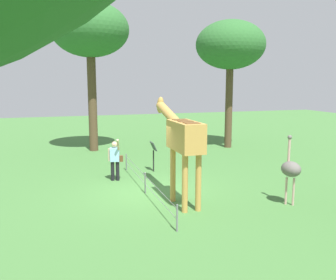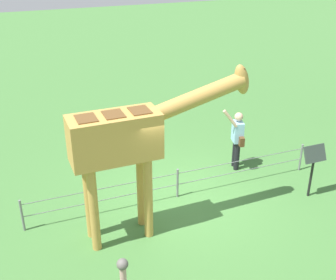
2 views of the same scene
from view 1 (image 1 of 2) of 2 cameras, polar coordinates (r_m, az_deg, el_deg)
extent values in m
plane|color=#427538|center=(13.14, -2.72, -8.22)|extent=(60.00, 60.00, 0.00)
cylinder|color=#C69347|center=(12.00, 0.77, -5.44)|extent=(0.18, 0.18, 1.80)
cylinder|color=#C69347|center=(12.15, 2.74, -5.27)|extent=(0.18, 0.18, 1.80)
cylinder|color=#C69347|center=(11.00, 2.65, -6.81)|extent=(0.18, 0.18, 1.80)
cylinder|color=#C69347|center=(11.16, 4.77, -6.60)|extent=(0.18, 0.18, 1.80)
cube|color=#C69347|center=(11.29, 2.75, 0.63)|extent=(1.71, 0.73, 0.90)
cube|color=brown|center=(11.70, 1.89, 3.20)|extent=(0.37, 0.45, 0.02)
cube|color=brown|center=(11.23, 2.77, 2.95)|extent=(0.37, 0.45, 0.02)
cube|color=brown|center=(10.77, 3.72, 2.66)|extent=(0.37, 0.45, 0.02)
cylinder|color=#C69347|center=(12.75, 0.15, 4.03)|extent=(2.14, 0.35, 0.83)
ellipsoid|color=#C69347|center=(13.70, -1.21, 5.49)|extent=(0.43, 0.27, 0.69)
cylinder|color=brown|center=(13.67, -1.46, 6.23)|extent=(0.05, 0.05, 0.14)
cylinder|color=brown|center=(13.70, -0.97, 6.24)|extent=(0.05, 0.05, 0.14)
cylinder|color=black|center=(14.72, -7.89, -4.81)|extent=(0.14, 0.14, 0.78)
cylinder|color=black|center=(14.73, -8.67, -4.81)|extent=(0.14, 0.14, 0.78)
cube|color=#8CBFE0|center=(14.58, -8.34, -2.27)|extent=(0.32, 0.41, 0.55)
sphere|color=#D8AD8C|center=(14.50, -8.38, -0.67)|extent=(0.22, 0.22, 0.22)
cylinder|color=#D8AD8C|center=(14.22, -7.84, -0.73)|extent=(0.40, 0.18, 0.49)
cylinder|color=#D8AD8C|center=(14.60, -9.20, -2.30)|extent=(0.08, 0.08, 0.50)
cube|color=brown|center=(14.64, -7.45, -2.90)|extent=(0.17, 0.22, 0.24)
cylinder|color=#CC9E93|center=(12.41, 18.00, -7.57)|extent=(0.07, 0.07, 0.90)
cylinder|color=#CC9E93|center=(12.38, 19.04, -7.67)|extent=(0.07, 0.07, 0.90)
ellipsoid|color=#66605B|center=(12.21, 18.69, -4.33)|extent=(0.70, 0.56, 0.49)
cylinder|color=#CC9E93|center=(12.21, 18.41, -1.67)|extent=(0.08, 0.08, 0.80)
sphere|color=#66605B|center=(12.14, 18.52, 0.41)|extent=(0.14, 0.14, 0.14)
cylinder|color=brown|center=(21.86, 9.49, 5.07)|extent=(0.42, 0.42, 4.78)
ellipsoid|color=#2D662D|center=(21.90, 9.75, 14.48)|extent=(4.00, 4.00, 2.80)
cylinder|color=brown|center=(20.92, -11.74, 5.69)|extent=(0.48, 0.48, 5.42)
ellipsoid|color=#2D662D|center=(21.07, -12.11, 16.56)|extent=(4.25, 4.25, 2.97)
cylinder|color=black|center=(15.98, -2.28, -3.28)|extent=(0.06, 0.06, 0.95)
cube|color=#333D38|center=(15.85, -2.30, -0.97)|extent=(0.56, 0.21, 0.38)
cylinder|color=slate|center=(9.80, 1.43, -12.12)|extent=(0.05, 0.05, 0.75)
cylinder|color=slate|center=(12.99, -3.59, -6.72)|extent=(0.05, 0.05, 0.75)
cylinder|color=slate|center=(16.31, -6.55, -3.45)|extent=(0.05, 0.05, 0.75)
cube|color=slate|center=(12.92, -3.60, -5.60)|extent=(7.00, 0.01, 0.01)
cube|color=slate|center=(13.00, -3.59, -6.87)|extent=(7.00, 0.01, 0.01)
camera|label=2|loc=(14.06, 34.52, 14.58)|focal=45.54mm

